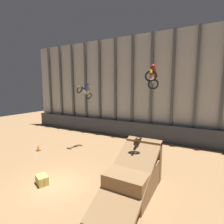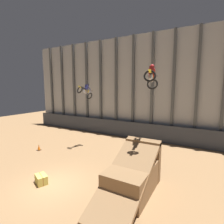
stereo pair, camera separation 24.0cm
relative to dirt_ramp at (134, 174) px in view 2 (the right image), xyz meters
name	(u,v)px [view 2 (the right image)]	position (x,y,z in m)	size (l,w,h in m)	color
ground_plane	(54,185)	(-4.57, -2.03, -0.96)	(60.00, 60.00, 0.00)	#9E754C
arena_back_wall	(134,87)	(-4.57, 10.78, 5.17)	(32.00, 0.40, 12.26)	#ADB2B7
lower_barrier	(131,130)	(-4.57, 10.05, 0.04)	(31.36, 0.20, 1.99)	#383D47
dirt_ramp	(134,174)	(0.00, 0.00, 0.00)	(2.32, 5.61, 2.85)	#966F48
rider_bike_left_air	(85,91)	(-7.36, 4.91, 4.84)	(1.06, 1.79, 1.67)	black
rider_bike_right_air	(151,77)	(0.38, 1.70, 5.84)	(0.99, 1.76, 1.64)	black
traffic_cone_near_ramp	(148,166)	(-0.05, 2.94, -0.68)	(0.36, 0.36, 0.58)	black
traffic_cone_arena_edge	(39,148)	(-10.67, 1.59, -0.68)	(0.36, 0.36, 0.58)	black
hay_bale_trackside	(41,179)	(-5.42, -2.32, -0.68)	(1.06, 0.91, 0.57)	#CCB751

